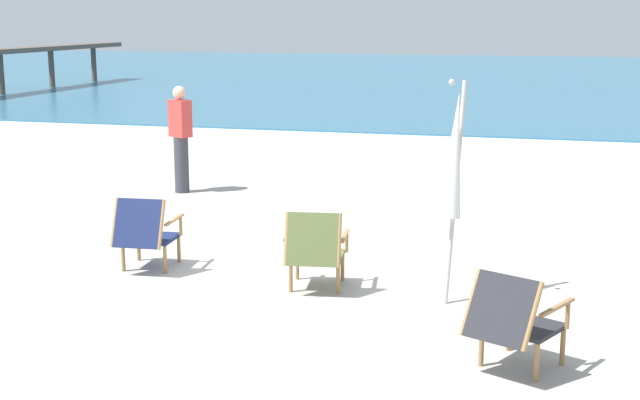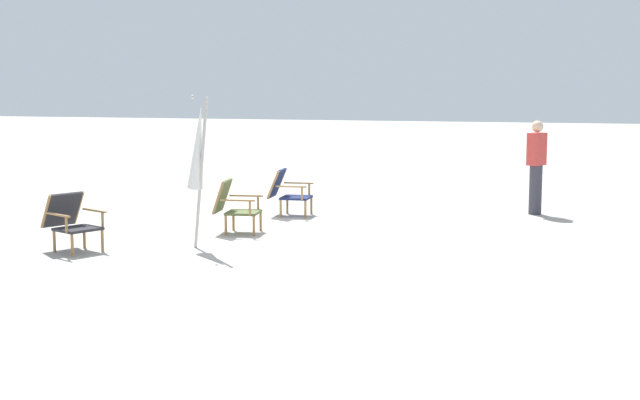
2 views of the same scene
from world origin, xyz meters
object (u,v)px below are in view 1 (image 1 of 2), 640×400
at_px(beach_chair_back_left, 145,232).
at_px(beach_chair_front_right, 315,248).
at_px(umbrella_furled_white, 454,158).
at_px(beach_chair_far_center, 513,319).
at_px(person_near_chairs, 181,138).

bearing_deg(beach_chair_back_left, beach_chair_front_right, -6.44).
xyz_separation_m(beach_chair_front_right, umbrella_furled_white, (1.32, 0.02, 0.95)).
height_order(beach_chair_back_left, beach_chair_far_center, beach_chair_back_left).
height_order(beach_chair_front_right, umbrella_furled_white, umbrella_furled_white).
bearing_deg(person_near_chairs, beach_chair_far_center, -48.08).
bearing_deg(umbrella_furled_white, beach_chair_far_center, -67.58).
bearing_deg(person_near_chairs, beach_chair_front_right, -52.54).
relative_size(umbrella_furled_white, person_near_chairs, 1.30).
distance_m(beach_chair_front_right, umbrella_furled_white, 1.63).
xyz_separation_m(beach_chair_back_left, beach_chair_front_right, (1.92, -0.22, 0.00)).
height_order(beach_chair_far_center, beach_chair_front_right, beach_chair_front_right).
distance_m(beach_chair_back_left, beach_chair_front_right, 1.94).
xyz_separation_m(beach_chair_far_center, umbrella_furled_white, (-0.66, 1.60, 0.96)).
height_order(beach_chair_back_left, umbrella_furled_white, umbrella_furled_white).
height_order(beach_chair_front_right, person_near_chairs, person_near_chairs).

